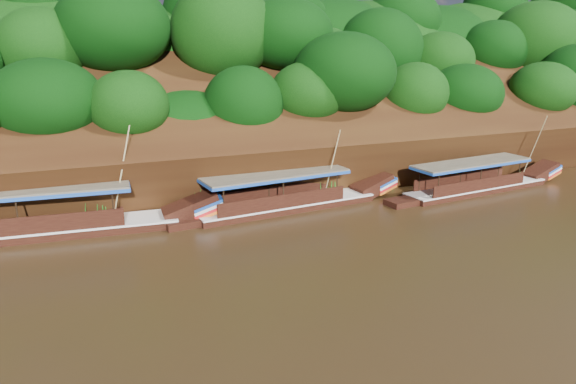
# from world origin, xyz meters

# --- Properties ---
(ground) EXTENTS (160.00, 160.00, 0.00)m
(ground) POSITION_xyz_m (0.00, 0.00, 0.00)
(ground) COLOR black
(ground) RESTS_ON ground
(riverbank) EXTENTS (120.00, 30.06, 19.40)m
(riverbank) POSITION_xyz_m (-0.01, 22.73, 1.89)
(riverbank) COLOR black
(riverbank) RESTS_ON ground
(boat_0) EXTENTS (13.75, 3.37, 5.57)m
(boat_0) POSITION_xyz_m (12.89, 6.98, 0.50)
(boat_0) COLOR black
(boat_0) RESTS_ON ground
(boat_1) EXTENTS (14.02, 3.52, 5.37)m
(boat_1) POSITION_xyz_m (-0.89, 8.14, 0.54)
(boat_1) COLOR black
(boat_1) RESTS_ON ground
(boat_2) EXTENTS (17.26, 3.64, 6.28)m
(boat_2) POSITION_xyz_m (-14.82, 8.59, 0.61)
(boat_2) COLOR black
(boat_2) RESTS_ON ground
(reeds) EXTENTS (47.75, 2.55, 2.24)m
(reeds) POSITION_xyz_m (-3.42, 9.57, 0.92)
(reeds) COLOR #236719
(reeds) RESTS_ON ground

